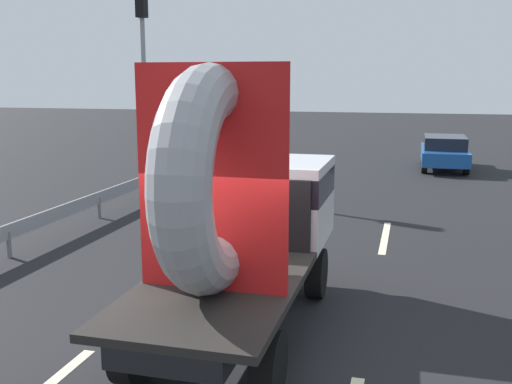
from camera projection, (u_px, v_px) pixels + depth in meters
name	position (u px, v px, depth m)	size (l,w,h in m)	color
ground_plane	(224.00, 350.00, 8.11)	(120.00, 120.00, 0.00)	black
flatbed_truck	(244.00, 210.00, 8.60)	(2.02, 5.45, 3.84)	black
distant_sedan	(444.00, 151.00, 24.25)	(1.80, 4.19, 1.37)	black
traffic_light	(144.00, 62.00, 19.70)	(0.42, 0.36, 6.53)	gray
guardrail	(130.00, 187.00, 17.44)	(0.10, 14.73, 0.71)	gray
lane_dash_left_far	(236.00, 228.00, 14.71)	(2.91, 0.16, 0.01)	beige
lane_dash_right_far	(385.00, 237.00, 13.87)	(2.91, 0.16, 0.01)	beige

